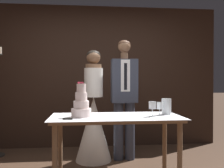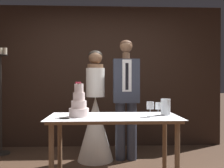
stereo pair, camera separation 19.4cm
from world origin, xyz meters
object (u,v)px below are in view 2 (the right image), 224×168
at_px(cake_table, 114,125).
at_px(groom, 126,94).
at_px(wine_glass_middle, 150,106).
at_px(hurricane_candle, 165,107).
at_px(tiered_cake, 79,105).
at_px(cake_knife, 71,119).
at_px(candle_stand, 1,101).
at_px(wine_glass_near, 158,107).
at_px(bride, 95,120).

xyz_separation_m(cake_table, groom, (0.23, 0.90, 0.30)).
xyz_separation_m(wine_glass_middle, hurricane_candle, (0.21, 0.15, -0.03)).
distance_m(tiered_cake, cake_knife, 0.24).
xyz_separation_m(wine_glass_middle, candle_stand, (-2.19, 1.35, -0.05)).
distance_m(wine_glass_near, groom, 0.94).
bearing_deg(groom, hurricane_candle, -64.77).
distance_m(hurricane_candle, groom, 0.92).
relative_size(tiered_cake, cake_knife, 0.97).
bearing_deg(groom, wine_glass_near, -72.31).
height_order(tiered_cake, candle_stand, candle_stand).
bearing_deg(tiered_cake, wine_glass_middle, -3.70).
bearing_deg(wine_glass_near, bride, 129.98).
distance_m(cake_table, cake_knife, 0.52).
relative_size(tiered_cake, groom, 0.22).
xyz_separation_m(cake_table, candle_stand, (-1.78, 1.28, 0.17)).
height_order(wine_glass_near, hurricane_candle, hurricane_candle).
xyz_separation_m(tiered_cake, wine_glass_middle, (0.81, -0.05, -0.01)).
relative_size(cake_knife, hurricane_candle, 2.12).
relative_size(cake_table, wine_glass_near, 9.62).
xyz_separation_m(wine_glass_middle, groom, (-0.18, 0.97, 0.07)).
bearing_deg(wine_glass_near, tiered_cake, -178.28).
xyz_separation_m(cake_table, wine_glass_near, (0.52, 0.00, 0.20)).
bearing_deg(groom, cake_knife, -122.01).
xyz_separation_m(wine_glass_middle, bride, (-0.64, 0.97, -0.31)).
bearing_deg(wine_glass_middle, tiered_cake, 176.30).
height_order(cake_table, hurricane_candle, hurricane_candle).
relative_size(cake_knife, wine_glass_near, 2.62).
distance_m(tiered_cake, candle_stand, 1.90).
relative_size(tiered_cake, hurricane_candle, 2.05).
bearing_deg(tiered_cake, groom, 55.63).
height_order(wine_glass_near, candle_stand, candle_stand).
bearing_deg(hurricane_candle, bride, 135.92).
relative_size(bride, candle_stand, 0.96).
bearing_deg(groom, bride, 179.92).
bearing_deg(hurricane_candle, candle_stand, 153.37).
bearing_deg(wine_glass_near, wine_glass_middle, -143.92).
height_order(hurricane_candle, groom, groom).
distance_m(bride, groom, 0.60).
distance_m(wine_glass_near, candle_stand, 2.63).
bearing_deg(cake_knife, groom, 62.73).
distance_m(cake_knife, bride, 1.15).
height_order(cake_table, groom, groom).
height_order(bride, candle_stand, candle_stand).
height_order(cake_knife, hurricane_candle, hurricane_candle).
bearing_deg(bride, hurricane_candle, -44.08).
distance_m(wine_glass_near, wine_glass_middle, 0.14).
bearing_deg(groom, tiered_cake, -124.37).
distance_m(cake_table, tiered_cake, 0.46).
bearing_deg(hurricane_candle, tiered_cake, -174.70).
relative_size(cake_table, bride, 0.91).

